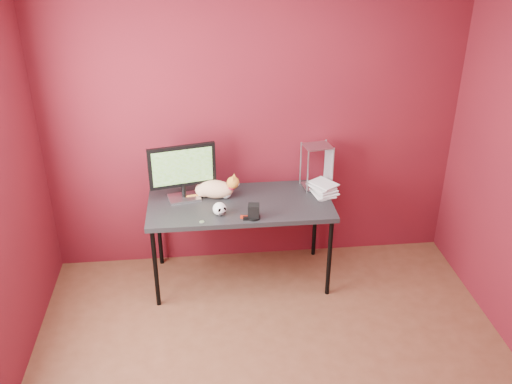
{
  "coord_description": "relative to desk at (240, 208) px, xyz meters",
  "views": [
    {
      "loc": [
        -0.45,
        -2.72,
        2.96
      ],
      "look_at": [
        -0.04,
        1.15,
        0.95
      ],
      "focal_mm": 40.0,
      "sensor_mm": 36.0,
      "label": 1
    }
  ],
  "objects": [
    {
      "name": "washer",
      "position": [
        -0.32,
        -0.29,
        0.05
      ],
      "size": [
        0.04,
        0.04,
        0.0
      ],
      "primitive_type": "cylinder",
      "color": "#A7A7AC",
      "rests_on": "desk"
    },
    {
      "name": "cat",
      "position": [
        -0.2,
        0.11,
        0.13
      ],
      "size": [
        0.47,
        0.25,
        0.22
      ],
      "rotation": [
        0.0,
        0.0,
        -0.29
      ],
      "color": "orange",
      "rests_on": "desk"
    },
    {
      "name": "room",
      "position": [
        0.15,
        -1.37,
        0.75
      ],
      "size": [
        3.52,
        3.52,
        2.61
      ],
      "color": "#532D1C",
      "rests_on": "ground"
    },
    {
      "name": "skull_mug",
      "position": [
        -0.18,
        -0.19,
        0.1
      ],
      "size": [
        0.11,
        0.12,
        0.1
      ],
      "rotation": [
        0.0,
        0.0,
        0.42
      ],
      "color": "white",
      "rests_on": "desk"
    },
    {
      "name": "black_gadget",
      "position": [
        0.03,
        -0.29,
        0.06
      ],
      "size": [
        0.05,
        0.04,
        0.02
      ],
      "primitive_type": "cube",
      "rotation": [
        0.0,
        0.0,
        -0.12
      ],
      "color": "black",
      "rests_on": "desk"
    },
    {
      "name": "speaker",
      "position": [
        0.08,
        -0.27,
        0.11
      ],
      "size": [
        0.1,
        0.1,
        0.12
      ],
      "rotation": [
        0.0,
        0.0,
        -0.15
      ],
      "color": "black",
      "rests_on": "desk"
    },
    {
      "name": "book_stack",
      "position": [
        0.63,
        0.06,
        0.6
      ],
      "size": [
        0.26,
        0.27,
        1.1
      ],
      "rotation": [
        0.0,
        0.0,
        0.39
      ],
      "color": "beige",
      "rests_on": "desk"
    },
    {
      "name": "desk",
      "position": [
        0.0,
        0.0,
        0.0
      ],
      "size": [
        1.5,
        0.7,
        0.75
      ],
      "color": "black",
      "rests_on": "ground"
    },
    {
      "name": "pocket_knife",
      "position": [
        0.03,
        -0.27,
        0.06
      ],
      "size": [
        0.09,
        0.04,
        0.02
      ],
      "primitive_type": "cube",
      "rotation": [
        0.0,
        0.0,
        -0.22
      ],
      "color": "#AC210D",
      "rests_on": "desk"
    },
    {
      "name": "wire_rack",
      "position": [
        0.67,
        0.22,
        0.24
      ],
      "size": [
        0.25,
        0.22,
        0.39
      ],
      "rotation": [
        0.0,
        0.0,
        0.16
      ],
      "color": "#A7A7AC",
      "rests_on": "desk"
    },
    {
      "name": "monitor",
      "position": [
        -0.45,
        0.11,
        0.31
      ],
      "size": [
        0.54,
        0.22,
        0.47
      ],
      "rotation": [
        0.0,
        0.0,
        0.21
      ],
      "color": "#A7A7AC",
      "rests_on": "desk"
    }
  ]
}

